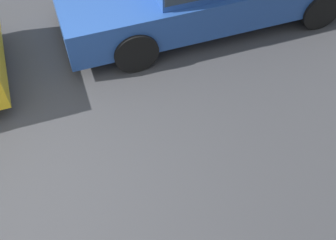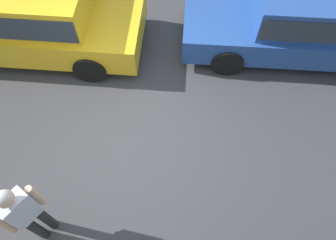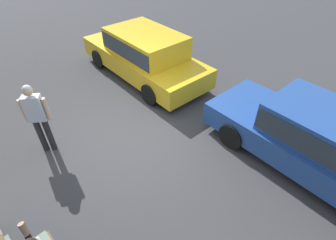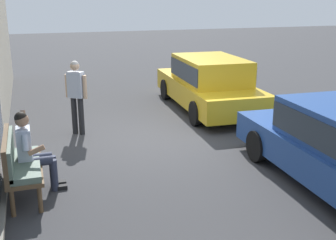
{
  "view_description": "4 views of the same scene",
  "coord_description": "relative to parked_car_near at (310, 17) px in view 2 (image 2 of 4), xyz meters",
  "views": [
    {
      "loc": [
        -0.72,
        2.6,
        4.15
      ],
      "look_at": [
        -1.63,
        0.28,
        1.03
      ],
      "focal_mm": 45.0,
      "sensor_mm": 36.0,
      "label": 1
    },
    {
      "loc": [
        -0.84,
        2.6,
        5.15
      ],
      "look_at": [
        -0.77,
        0.19,
        0.98
      ],
      "focal_mm": 35.0,
      "sensor_mm": 36.0,
      "label": 2
    },
    {
      "loc": [
        -4.03,
        2.6,
        4.42
      ],
      "look_at": [
        -1.25,
        -0.07,
        1.25
      ],
      "focal_mm": 28.0,
      "sensor_mm": 36.0,
      "label": 3
    },
    {
      "loc": [
        -8.65,
        2.6,
        3.14
      ],
      "look_at": [
        -1.52,
        0.21,
        0.91
      ],
      "focal_mm": 45.0,
      "sensor_mm": 36.0,
      "label": 4
    }
  ],
  "objects": [
    {
      "name": "pedestrian_standing",
      "position": [
        4.39,
        3.85,
        0.25
      ],
      "size": [
        0.38,
        0.46,
        1.73
      ],
      "color": "#232326",
      "rests_on": "ground_plane"
    },
    {
      "name": "parked_car_near",
      "position": [
        0.0,
        0.0,
        0.0
      ],
      "size": [
        4.66,
        1.96,
        1.43
      ],
      "color": "#23478E",
      "rests_on": "ground_plane"
    },
    {
      "name": "parked_car_mid",
      "position": [
        5.45,
        0.06,
        0.04
      ],
      "size": [
        4.75,
        2.07,
        1.5
      ],
      "color": "gold",
      "rests_on": "ground_plane"
    },
    {
      "name": "ground_plane",
      "position": [
        3.41,
        2.25,
        -0.78
      ],
      "size": [
        60.0,
        60.0,
        0.0
      ],
      "primitive_type": "plane",
      "color": "#38383A"
    }
  ]
}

